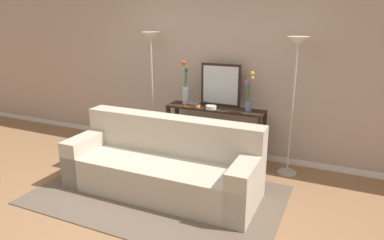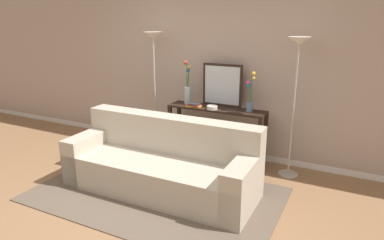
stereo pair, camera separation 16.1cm
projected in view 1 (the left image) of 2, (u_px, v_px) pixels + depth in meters
The scene contains 13 objects.
ground_plane at pixel (125, 215), 3.78m from camera, with size 16.00×16.00×0.02m, color #936B47.
back_wall at pixel (204, 63), 5.28m from camera, with size 12.00×0.15×2.77m.
area_rug at pixel (157, 195), 4.18m from camera, with size 2.91×1.77×0.01m.
couch at pixel (163, 166), 4.23m from camera, with size 2.35×0.87×0.88m.
console_table at pixel (215, 124), 5.06m from camera, with size 1.43×0.33×0.80m.
floor_lamp_left at pixel (151, 59), 5.19m from camera, with size 0.28×0.28×1.84m.
floor_lamp_right at pixel (296, 68), 4.35m from camera, with size 0.28×0.28×1.83m.
wall_mirror at pixel (220, 85), 5.01m from camera, with size 0.60×0.02×0.61m.
vase_tall_flowers at pixel (186, 90), 5.15m from camera, with size 0.12×0.12×0.64m.
vase_short_flowers at pixel (249, 95), 4.76m from camera, with size 0.12×0.10×0.56m.
fruit_bowl at pixel (211, 107), 4.91m from camera, with size 0.15×0.15×0.05m.
book_stack at pixel (193, 105), 5.03m from camera, with size 0.22×0.16×0.05m.
book_row_under_console at pixel (186, 151), 5.39m from camera, with size 0.24×0.18×0.13m.
Camera 1 is at (2.05, -2.72, 2.07)m, focal length 32.58 mm.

